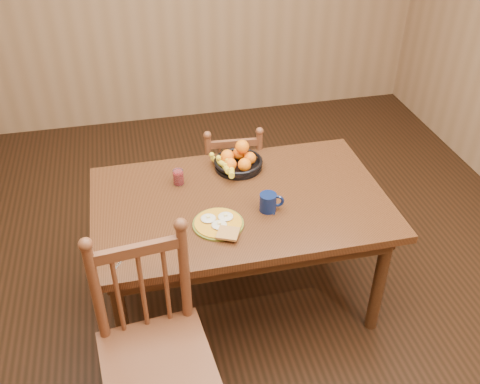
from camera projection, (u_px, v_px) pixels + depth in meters
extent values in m
cube|color=black|center=(240.00, 296.00, 3.36)|extent=(4.50, 5.00, 0.01)
cube|color=black|center=(240.00, 203.00, 2.93)|extent=(1.60, 1.00, 0.04)
cube|color=black|center=(225.00, 173.00, 3.31)|extent=(1.40, 0.04, 0.10)
cube|color=black|center=(259.00, 264.00, 2.64)|extent=(1.40, 0.04, 0.10)
cube|color=black|center=(361.00, 196.00, 3.10)|extent=(0.04, 0.84, 0.10)
cube|color=black|center=(108.00, 231.00, 2.84)|extent=(0.04, 0.84, 0.10)
cylinder|color=black|center=(123.00, 326.00, 2.71)|extent=(0.07, 0.07, 0.70)
cylinder|color=black|center=(379.00, 282.00, 2.96)|extent=(0.07, 0.07, 0.70)
cylinder|color=black|center=(117.00, 228.00, 3.34)|extent=(0.07, 0.07, 0.70)
cylinder|color=black|center=(328.00, 199.00, 3.59)|extent=(0.07, 0.07, 0.70)
cube|color=#552C19|center=(231.00, 181.00, 3.68)|extent=(0.42, 0.40, 0.04)
cylinder|color=#552C19|center=(250.00, 191.00, 3.94)|extent=(0.03, 0.03, 0.39)
cylinder|color=#552C19|center=(206.00, 195.00, 3.90)|extent=(0.03, 0.03, 0.39)
cylinder|color=#552C19|center=(257.00, 216.00, 3.70)|extent=(0.03, 0.03, 0.39)
cylinder|color=#552C19|center=(211.00, 220.00, 3.66)|extent=(0.03, 0.03, 0.39)
cylinder|color=#552C19|center=(259.00, 163.00, 3.42)|extent=(0.04, 0.04, 0.47)
cylinder|color=#552C19|center=(209.00, 167.00, 3.38)|extent=(0.04, 0.04, 0.47)
cylinder|color=#552C19|center=(234.00, 171.00, 3.43)|extent=(0.02, 0.02, 0.36)
cube|color=#552C19|center=(234.00, 143.00, 3.31)|extent=(0.32, 0.05, 0.04)
cube|color=#552C19|center=(157.00, 361.00, 2.37)|extent=(0.53, 0.51, 0.04)
cylinder|color=#552C19|center=(114.00, 375.00, 2.61)|extent=(0.04, 0.04, 0.47)
cylinder|color=#552C19|center=(192.00, 353.00, 2.71)|extent=(0.04, 0.04, 0.47)
cylinder|color=#552C19|center=(96.00, 294.00, 2.31)|extent=(0.05, 0.05, 0.57)
cylinder|color=#552C19|center=(185.00, 273.00, 2.42)|extent=(0.05, 0.05, 0.57)
cylinder|color=#552C19|center=(143.00, 292.00, 2.40)|extent=(0.02, 0.02, 0.44)
cube|color=#552C19|center=(137.00, 250.00, 2.25)|extent=(0.39, 0.07, 0.05)
cylinder|color=#59601E|center=(218.00, 224.00, 2.73)|extent=(0.26, 0.26, 0.01)
cylinder|color=orange|center=(218.00, 223.00, 2.73)|extent=(0.24, 0.24, 0.01)
ellipsoid|color=silver|center=(208.00, 218.00, 2.74)|extent=(0.08, 0.08, 0.01)
cube|color=#F2E08C|center=(208.00, 217.00, 2.74)|extent=(0.02, 0.02, 0.01)
ellipsoid|color=silver|center=(226.00, 217.00, 2.76)|extent=(0.08, 0.08, 0.01)
cube|color=#F2E08C|center=(226.00, 215.00, 2.75)|extent=(0.02, 0.02, 0.01)
ellipsoid|color=silver|center=(219.00, 225.00, 2.70)|extent=(0.08, 0.08, 0.01)
cube|color=#F2E08C|center=(219.00, 223.00, 2.69)|extent=(0.02, 0.02, 0.01)
cube|color=brown|center=(228.00, 233.00, 2.65)|extent=(0.14, 0.13, 0.01)
cube|color=silver|center=(274.00, 207.00, 2.86)|extent=(0.06, 0.14, 0.00)
cube|color=silver|center=(272.00, 197.00, 2.93)|extent=(0.04, 0.05, 0.00)
cube|color=silver|center=(120.00, 263.00, 2.50)|extent=(0.07, 0.11, 0.00)
ellipsoid|color=silver|center=(116.00, 252.00, 2.56)|extent=(0.03, 0.04, 0.01)
cylinder|color=#0B173E|center=(268.00, 202.00, 2.81)|extent=(0.09, 0.09, 0.10)
torus|color=#0B173E|center=(277.00, 201.00, 2.82)|extent=(0.07, 0.03, 0.07)
cylinder|color=black|center=(268.00, 195.00, 2.79)|extent=(0.08, 0.08, 0.00)
cylinder|color=silver|center=(178.00, 177.00, 3.01)|extent=(0.06, 0.06, 0.09)
cylinder|color=maroon|center=(178.00, 178.00, 3.02)|extent=(0.05, 0.05, 0.07)
cylinder|color=black|center=(238.00, 166.00, 3.17)|extent=(0.28, 0.28, 0.02)
torus|color=black|center=(238.00, 161.00, 3.15)|extent=(0.29, 0.29, 0.02)
cylinder|color=black|center=(238.00, 167.00, 3.18)|extent=(0.10, 0.10, 0.01)
sphere|color=orange|center=(250.00, 158.00, 3.16)|extent=(0.07, 0.07, 0.07)
sphere|color=orange|center=(239.00, 153.00, 3.20)|extent=(0.08, 0.08, 0.08)
sphere|color=orange|center=(227.00, 156.00, 3.16)|extent=(0.08, 0.08, 0.08)
sphere|color=orange|center=(230.00, 164.00, 3.10)|extent=(0.07, 0.07, 0.07)
sphere|color=orange|center=(245.00, 165.00, 3.09)|extent=(0.08, 0.08, 0.08)
sphere|color=orange|center=(242.00, 147.00, 3.14)|extent=(0.08, 0.08, 0.08)
cylinder|color=yellow|center=(225.00, 167.00, 3.10)|extent=(0.10, 0.17, 0.07)
cylinder|color=yellow|center=(220.00, 162.00, 3.14)|extent=(0.14, 0.15, 0.07)
cylinder|color=yellow|center=(232.00, 171.00, 3.07)|extent=(0.06, 0.18, 0.07)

